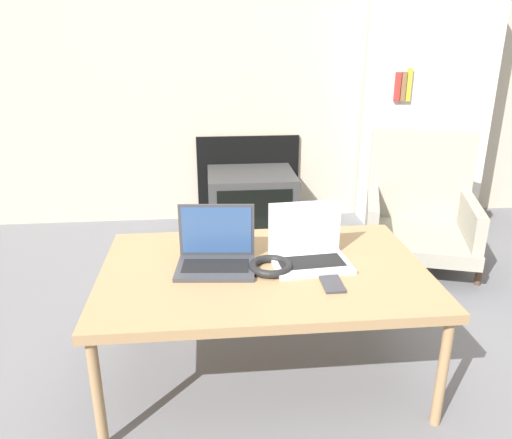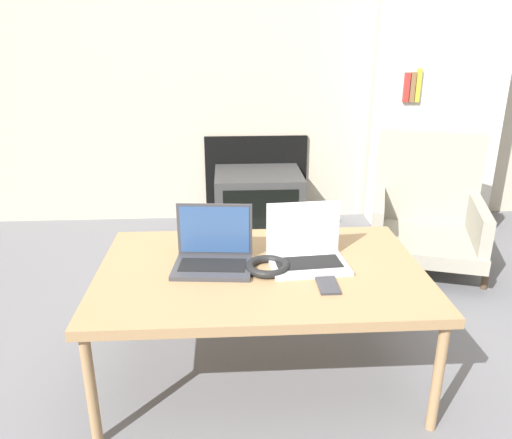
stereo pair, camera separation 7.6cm
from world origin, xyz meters
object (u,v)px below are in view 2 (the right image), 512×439
(armchair, at_px, (426,209))
(laptop_right, at_px, (306,250))
(headphones, at_px, (268,266))
(tv, at_px, (258,202))
(laptop_left, at_px, (213,252))
(phone, at_px, (328,285))

(armchair, bearing_deg, laptop_right, -114.64)
(headphones, relative_size, tv, 0.29)
(tv, bearing_deg, laptop_left, -100.03)
(tv, bearing_deg, armchair, -30.83)
(tv, bearing_deg, phone, -85.50)
(laptop_left, height_order, laptop_right, same)
(laptop_left, height_order, tv, laptop_left)
(phone, bearing_deg, laptop_left, 153.40)
(phone, distance_m, tv, 1.74)
(phone, distance_m, armchair, 1.41)
(laptop_left, relative_size, tv, 0.53)
(headphones, xyz_separation_m, phone, (0.20, -0.14, -0.01))
(laptop_left, relative_size, armchair, 0.40)
(tv, height_order, armchair, armchair)
(laptop_right, relative_size, tv, 0.53)
(phone, xyz_separation_m, armchair, (0.81, 1.15, -0.13))
(headphones, bearing_deg, armchair, 44.91)
(laptop_left, height_order, phone, laptop_left)
(laptop_left, distance_m, armchair, 1.55)
(armchair, bearing_deg, phone, -107.71)
(phone, bearing_deg, tv, 94.50)
(laptop_right, distance_m, tv, 1.54)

